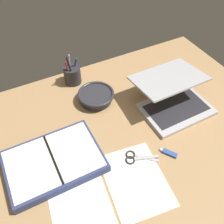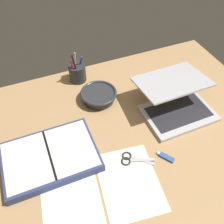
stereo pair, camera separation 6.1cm
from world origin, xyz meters
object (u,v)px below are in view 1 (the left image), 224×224
(bowl, at_px, (96,96))
(planner, at_px, (54,161))
(scissors, at_px, (134,158))
(laptop, at_px, (174,99))
(pen_cup, at_px, (72,75))

(bowl, relative_size, planner, 0.48)
(bowl, relative_size, scissors, 1.40)
(laptop, bearing_deg, pen_cup, 131.89)
(bowl, height_order, planner, bowl)
(laptop, bearing_deg, scissors, -152.69)
(laptop, xyz_separation_m, pen_cup, (-0.35, 0.38, -0.00))
(bowl, bearing_deg, planner, -139.93)
(pen_cup, bearing_deg, bowl, -74.73)
(bowl, height_order, pen_cup, pen_cup)
(planner, relative_size, scissors, 2.89)
(pen_cup, height_order, scissors, pen_cup)
(scissors, bearing_deg, laptop, 59.68)
(pen_cup, distance_m, scissors, 0.55)
(bowl, distance_m, scissors, 0.36)
(bowl, bearing_deg, scissors, -90.50)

